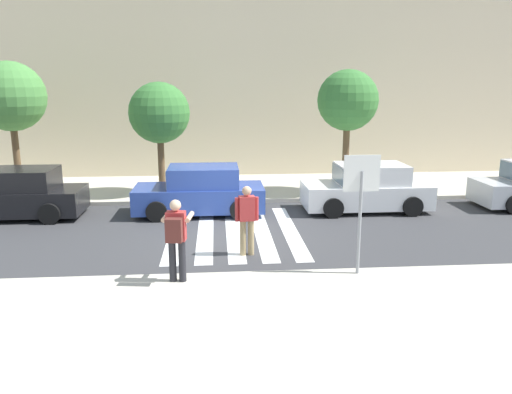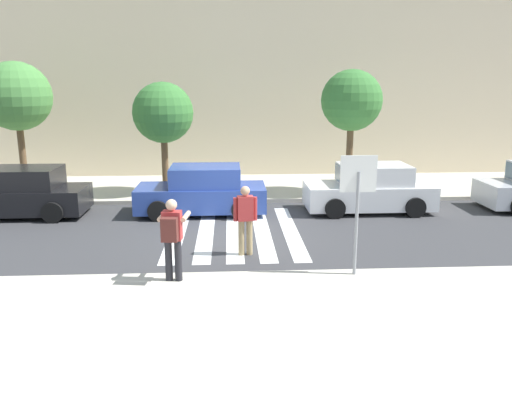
% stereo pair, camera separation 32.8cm
% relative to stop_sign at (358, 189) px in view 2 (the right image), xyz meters
% --- Properties ---
extents(ground_plane, '(120.00, 120.00, 0.00)m').
position_rel_stop_sign_xyz_m(ground_plane, '(-2.52, 3.47, -2.00)').
color(ground_plane, '#38383A').
extents(sidewalk_near, '(60.00, 6.00, 0.14)m').
position_rel_stop_sign_xyz_m(sidewalk_near, '(-2.52, -2.73, -1.93)').
color(sidewalk_near, beige).
rests_on(sidewalk_near, ground).
extents(sidewalk_far, '(60.00, 4.80, 0.14)m').
position_rel_stop_sign_xyz_m(sidewalk_far, '(-2.52, 9.47, -1.93)').
color(sidewalk_far, beige).
rests_on(sidewalk_far, ground).
extents(building_facade_far, '(56.00, 4.00, 7.57)m').
position_rel_stop_sign_xyz_m(building_facade_far, '(-2.52, 13.87, 1.78)').
color(building_facade_far, beige).
rests_on(building_facade_far, ground).
extents(crosswalk_stripe_0, '(0.44, 5.20, 0.01)m').
position_rel_stop_sign_xyz_m(crosswalk_stripe_0, '(-4.12, 3.67, -2.00)').
color(crosswalk_stripe_0, silver).
rests_on(crosswalk_stripe_0, ground).
extents(crosswalk_stripe_1, '(0.44, 5.20, 0.01)m').
position_rel_stop_sign_xyz_m(crosswalk_stripe_1, '(-3.32, 3.67, -2.00)').
color(crosswalk_stripe_1, silver).
rests_on(crosswalk_stripe_1, ground).
extents(crosswalk_stripe_2, '(0.44, 5.20, 0.01)m').
position_rel_stop_sign_xyz_m(crosswalk_stripe_2, '(-2.52, 3.67, -2.00)').
color(crosswalk_stripe_2, silver).
rests_on(crosswalk_stripe_2, ground).
extents(crosswalk_stripe_3, '(0.44, 5.20, 0.01)m').
position_rel_stop_sign_xyz_m(crosswalk_stripe_3, '(-1.72, 3.67, -2.00)').
color(crosswalk_stripe_3, silver).
rests_on(crosswalk_stripe_3, ground).
extents(crosswalk_stripe_4, '(0.44, 5.20, 0.01)m').
position_rel_stop_sign_xyz_m(crosswalk_stripe_4, '(-0.92, 3.67, -2.00)').
color(crosswalk_stripe_4, silver).
rests_on(crosswalk_stripe_4, ground).
extents(stop_sign, '(0.76, 0.08, 2.56)m').
position_rel_stop_sign_xyz_m(stop_sign, '(0.00, 0.00, 0.00)').
color(stop_sign, gray).
rests_on(stop_sign, sidewalk_near).
extents(photographer_with_backpack, '(0.65, 0.89, 1.72)m').
position_rel_stop_sign_xyz_m(photographer_with_backpack, '(-3.82, -0.17, -0.84)').
color(photographer_with_backpack, '#232328').
rests_on(photographer_with_backpack, sidewalk_near).
extents(pedestrian_crossing, '(0.58, 0.28, 1.72)m').
position_rel_stop_sign_xyz_m(pedestrian_crossing, '(-2.27, 1.73, -1.03)').
color(pedestrian_crossing, tan).
rests_on(pedestrian_crossing, ground).
extents(parked_car_black, '(4.10, 1.92, 1.55)m').
position_rel_stop_sign_xyz_m(parked_car_black, '(-9.20, 5.77, -1.28)').
color(parked_car_black, black).
rests_on(parked_car_black, ground).
extents(parked_car_blue, '(4.10, 1.92, 1.55)m').
position_rel_stop_sign_xyz_m(parked_car_blue, '(-3.51, 5.77, -1.28)').
color(parked_car_blue, '#284293').
rests_on(parked_car_blue, ground).
extents(parked_car_white, '(4.10, 1.92, 1.55)m').
position_rel_stop_sign_xyz_m(parked_car_white, '(1.94, 5.77, -1.28)').
color(parked_car_white, white).
rests_on(parked_car_white, ground).
extents(street_tree_west, '(2.45, 2.45, 4.74)m').
position_rel_stop_sign_xyz_m(street_tree_west, '(-10.17, 8.59, 1.63)').
color(street_tree_west, brown).
rests_on(street_tree_west, sidewalk_far).
extents(street_tree_center, '(2.17, 2.17, 4.03)m').
position_rel_stop_sign_xyz_m(street_tree_center, '(-4.97, 8.22, 1.06)').
color(street_tree_center, brown).
rests_on(street_tree_center, sidewalk_far).
extents(street_tree_east, '(2.17, 2.17, 4.46)m').
position_rel_stop_sign_xyz_m(street_tree_east, '(1.72, 7.84, 1.49)').
color(street_tree_east, brown).
rests_on(street_tree_east, sidewalk_far).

